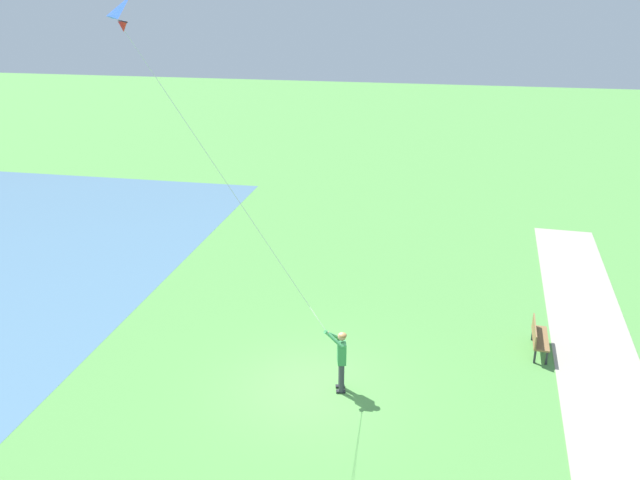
# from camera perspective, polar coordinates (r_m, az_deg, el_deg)

# --- Properties ---
(ground_plane) EXTENTS (120.00, 120.00, 0.00)m
(ground_plane) POSITION_cam_1_polar(r_m,az_deg,el_deg) (17.95, -0.59, -12.77)
(ground_plane) COLOR #569947
(walkway_path) EXTENTS (4.23, 32.09, 0.02)m
(walkway_path) POSITION_cam_1_polar(r_m,az_deg,el_deg) (16.67, 25.26, -18.15)
(walkway_path) COLOR #ADA393
(walkway_path) RESTS_ON ground
(person_kite_flyer) EXTENTS (0.63, 0.51, 1.83)m
(person_kite_flyer) POSITION_cam_1_polar(r_m,az_deg,el_deg) (17.29, 1.83, -10.10)
(person_kite_flyer) COLOR #232328
(person_kite_flyer) RESTS_ON ground
(flying_kite) EXTENTS (4.62, 1.49, 8.07)m
(flying_kite) POSITION_cam_1_polar(r_m,az_deg,el_deg) (15.18, -16.03, 18.03)
(flying_kite) COLOR blue
(park_bench_near_walkway) EXTENTS (0.53, 1.52, 0.88)m
(park_bench_near_walkway) POSITION_cam_1_polar(r_m,az_deg,el_deg) (20.29, 18.54, -7.98)
(park_bench_near_walkway) COLOR olive
(park_bench_near_walkway) RESTS_ON ground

